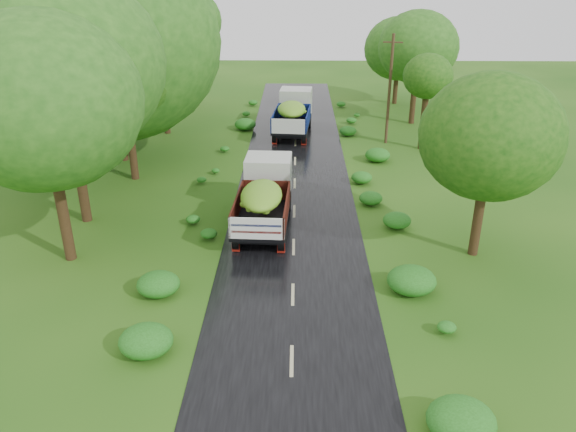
{
  "coord_description": "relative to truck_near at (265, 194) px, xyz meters",
  "views": [
    {
      "loc": [
        0.13,
        -14.74,
        12.02
      ],
      "look_at": [
        -0.25,
        7.72,
        1.7
      ],
      "focal_mm": 35.0,
      "sensor_mm": 36.0,
      "label": 1
    }
  ],
  "objects": [
    {
      "name": "ground",
      "position": [
        1.43,
        -10.5,
        -1.6
      ],
      "size": [
        120.0,
        120.0,
        0.0
      ],
      "primitive_type": "plane",
      "color": "#1D4C10",
      "rests_on": "ground"
    },
    {
      "name": "utility_pole",
      "position": [
        7.91,
        13.65,
        2.28
      ],
      "size": [
        1.31,
        0.32,
        7.53
      ],
      "rotation": [
        0.0,
        0.0,
        -0.17
      ],
      "color": "#382616",
      "rests_on": "ground"
    },
    {
      "name": "trees_right",
      "position": [
        10.2,
        13.99,
        3.68
      ],
      "size": [
        4.72,
        32.2,
        7.49
      ],
      "color": "black",
      "rests_on": "ground"
    },
    {
      "name": "trees_left",
      "position": [
        -9.08,
        9.0,
        5.44
      ],
      "size": [
        6.25,
        32.16,
        9.86
      ],
      "color": "black",
      "rests_on": "ground"
    },
    {
      "name": "shrubs",
      "position": [
        1.43,
        3.5,
        -1.25
      ],
      "size": [
        11.9,
        44.0,
        0.7
      ],
      "color": "#205A15",
      "rests_on": "ground"
    },
    {
      "name": "truck_near",
      "position": [
        0.0,
        0.0,
        0.0
      ],
      "size": [
        2.66,
        6.82,
        2.82
      ],
      "rotation": [
        0.0,
        0.0,
        -0.04
      ],
      "color": "black",
      "rests_on": "ground"
    },
    {
      "name": "road_lines",
      "position": [
        1.43,
        -4.5,
        -1.58
      ],
      "size": [
        0.12,
        69.6,
        0.0
      ],
      "color": "#BFB78C",
      "rests_on": "road"
    },
    {
      "name": "truck_far",
      "position": [
        1.27,
        16.08,
        0.04
      ],
      "size": [
        3.02,
        7.09,
        2.9
      ],
      "rotation": [
        0.0,
        0.0,
        -0.09
      ],
      "color": "black",
      "rests_on": "ground"
    },
    {
      "name": "road",
      "position": [
        1.43,
        -5.5,
        -1.59
      ],
      "size": [
        6.5,
        80.0,
        0.02
      ],
      "primitive_type": "cube",
      "color": "black",
      "rests_on": "ground"
    }
  ]
}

